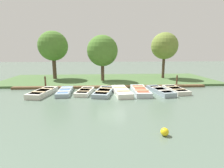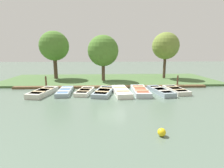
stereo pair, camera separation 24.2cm
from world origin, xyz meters
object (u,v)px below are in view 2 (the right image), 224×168
object	(u,v)px
rowboat_5	(140,91)
buoy	(162,132)
rowboat_6	(160,91)
mooring_post_far	(178,81)
mooring_post_near	(46,82)
park_tree_far_left	(54,46)
rowboat_1	(65,91)
park_tree_center	(166,46)
rowboat_7	(176,90)
park_tree_left	(103,51)
rowboat_0	(43,92)
rowboat_4	(121,91)
rowboat_2	(85,91)
rowboat_3	(104,92)

from	to	relation	value
rowboat_5	buoy	xyz separation A→B (m)	(7.40, -0.62, -0.03)
rowboat_6	mooring_post_far	bearing A→B (deg)	126.17
mooring_post_near	park_tree_far_left	bearing A→B (deg)	-176.92
rowboat_1	park_tree_center	size ratio (longest dim) A/B	0.56
rowboat_7	park_tree_left	world-z (taller)	park_tree_left
rowboat_0	mooring_post_far	world-z (taller)	mooring_post_far
rowboat_6	park_tree_far_left	xyz separation A→B (m)	(-6.96, -10.39, 3.78)
rowboat_4	mooring_post_near	bearing A→B (deg)	-115.22
rowboat_1	mooring_post_far	size ratio (longest dim) A/B	2.72
park_tree_far_left	rowboat_2	bearing A→B (deg)	31.42
rowboat_0	rowboat_1	distance (m)	1.71
rowboat_1	rowboat_7	distance (m)	9.37
rowboat_1	park_tree_left	world-z (taller)	park_tree_left
rowboat_3	buoy	size ratio (longest dim) A/B	10.40
rowboat_6	rowboat_0	bearing A→B (deg)	-99.25
rowboat_3	mooring_post_far	xyz separation A→B (m)	(-2.52, 7.21, 0.41)
rowboat_0	rowboat_3	world-z (taller)	rowboat_0
rowboat_6	park_tree_left	xyz separation A→B (m)	(-5.33, -4.74, 3.26)
park_tree_center	rowboat_6	bearing A→B (deg)	-21.09
rowboat_4	rowboat_5	distance (m)	1.60
buoy	park_tree_far_left	size ratio (longest dim) A/B	0.06
rowboat_2	mooring_post_near	size ratio (longest dim) A/B	2.40
rowboat_3	park_tree_far_left	size ratio (longest dim) A/B	0.63
mooring_post_near	buoy	distance (m)	12.64
rowboat_6	mooring_post_far	world-z (taller)	mooring_post_far
mooring_post_near	buoy	bearing A→B (deg)	38.53
park_tree_far_left	park_tree_left	distance (m)	5.90
rowboat_1	rowboat_3	distance (m)	3.23
rowboat_1	rowboat_5	world-z (taller)	rowboat_5
rowboat_6	mooring_post_near	xyz separation A→B (m)	(-2.58, -10.16, 0.39)
rowboat_1	park_tree_left	size ratio (longest dim) A/B	0.61
rowboat_6	rowboat_5	bearing A→B (deg)	-102.88
buoy	park_tree_far_left	bearing A→B (deg)	-150.39
mooring_post_far	park_tree_center	xyz separation A→B (m)	(-4.15, 0.07, 3.42)
rowboat_0	rowboat_6	bearing A→B (deg)	101.81
mooring_post_far	park_tree_far_left	xyz separation A→B (m)	(-4.38, -12.91, 3.40)
rowboat_0	rowboat_6	world-z (taller)	rowboat_0
rowboat_6	rowboat_7	size ratio (longest dim) A/B	1.14
rowboat_1	rowboat_4	distance (m)	4.66
rowboat_0	rowboat_2	world-z (taller)	rowboat_0
rowboat_2	park_tree_left	xyz separation A→B (m)	(-5.10, 1.53, 3.29)
rowboat_0	rowboat_5	bearing A→B (deg)	102.58
rowboat_1	mooring_post_far	xyz separation A→B (m)	(-2.26, 10.43, 0.41)
rowboat_6	park_tree_left	distance (m)	7.84
rowboat_1	rowboat_7	world-z (taller)	rowboat_7
rowboat_0	rowboat_2	size ratio (longest dim) A/B	1.20
mooring_post_far	park_tree_far_left	size ratio (longest dim) A/B	0.20
rowboat_5	mooring_post_near	world-z (taller)	mooring_post_near
mooring_post_near	park_tree_center	distance (m)	13.84
buoy	rowboat_3	bearing A→B (deg)	-161.94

